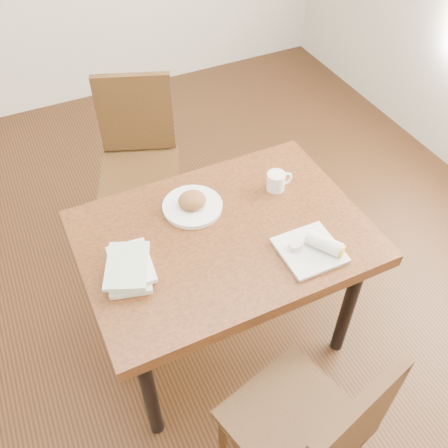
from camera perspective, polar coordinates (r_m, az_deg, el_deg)
name	(u,v)px	position (r m, az deg, el deg)	size (l,w,h in m)	color
ground	(224,333)	(2.62, 0.00, -12.31)	(4.00, 5.00, 0.01)	#472814
room_walls	(224,16)	(1.50, 0.00, 22.67)	(4.02, 5.02, 2.80)	beige
table	(224,247)	(2.08, 0.00, -2.60)	(1.15, 0.82, 0.75)	brown
chair_near	(314,430)	(1.83, 10.26, -22.17)	(0.51, 0.51, 0.95)	#432C13
chair_far	(139,153)	(2.77, -9.71, 8.02)	(0.54, 0.54, 0.95)	#4F3516
plate_scone	(192,204)	(2.10, -3.63, 2.26)	(0.25, 0.25, 0.08)	white
coffee_mug	(277,181)	(2.19, 6.05, 4.95)	(0.12, 0.08, 0.08)	white
plate_burrito	(314,248)	(1.96, 10.26, -2.73)	(0.23, 0.23, 0.08)	white
book_stack	(129,267)	(1.89, -10.76, -4.91)	(0.23, 0.27, 0.06)	white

